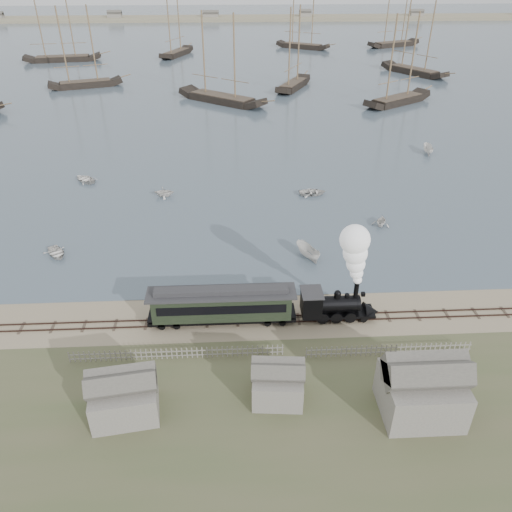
{
  "coord_description": "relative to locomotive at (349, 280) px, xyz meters",
  "views": [
    {
      "loc": [
        -1.22,
        -40.62,
        31.19
      ],
      "look_at": [
        1.12,
        4.51,
        3.5
      ],
      "focal_mm": 35.0,
      "sensor_mm": 36.0,
      "label": 1
    }
  ],
  "objects": [
    {
      "name": "harbor_water",
      "position": [
        -9.67,
        172.0,
        -4.47
      ],
      "size": [
        600.0,
        336.0,
        0.06
      ],
      "primitive_type": "cube",
      "color": "#4B5E6B",
      "rests_on": "ground"
    },
    {
      "name": "locomotive",
      "position": [
        0.0,
        0.0,
        0.0
      ],
      "size": [
        7.83,
        2.92,
        9.76
      ],
      "color": "black",
      "rests_on": "ground"
    },
    {
      "name": "rowboat_2",
      "position": [
        -2.2,
        11.4,
        -3.65
      ],
      "size": [
        4.29,
        3.28,
        1.57
      ],
      "primitive_type": "imported",
      "rotation": [
        0.0,
        0.0,
        3.64
      ],
      "color": "silver",
      "rests_on": "harbor_water"
    },
    {
      "name": "beached_dinghy",
      "position": [
        -12.48,
        1.84,
        -4.09
      ],
      "size": [
        3.14,
        4.14,
        0.81
      ],
      "primitive_type": "imported",
      "rotation": [
        0.0,
        0.0,
        1.66
      ],
      "color": "silver",
      "rests_on": "ground"
    },
    {
      "name": "passenger_coach",
      "position": [
        -12.2,
        -0.0,
        -2.31
      ],
      "size": [
        14.24,
        2.75,
        3.46
      ],
      "color": "black",
      "rests_on": "ground"
    },
    {
      "name": "schooner_8",
      "position": [
        16.82,
        159.89,
        5.56
      ],
      "size": [
        19.75,
        14.61,
        20.0
      ],
      "primitive_type": null,
      "rotation": [
        0.0,
        0.0,
        -0.55
      ],
      "color": "black",
      "rests_on": "harbor_water"
    },
    {
      "name": "rowboat_6",
      "position": [
        -34.08,
        36.16,
        -4.02
      ],
      "size": [
        4.77,
        4.88,
        0.83
      ],
      "primitive_type": "imported",
      "rotation": [
        0.0,
        0.0,
        4.0
      ],
      "color": "silver",
      "rests_on": "harbor_water"
    },
    {
      "name": "ground",
      "position": [
        -9.67,
        2.0,
        -4.5
      ],
      "size": [
        600.0,
        600.0,
        0.0
      ],
      "primitive_type": "plane",
      "color": "tan",
      "rests_on": "ground"
    },
    {
      "name": "rail_track",
      "position": [
        -9.67,
        0.0,
        -4.46
      ],
      "size": [
        120.0,
        1.8,
        0.16
      ],
      "color": "#33201B",
      "rests_on": "ground"
    },
    {
      "name": "rowboat_3",
      "position": [
        1.06,
        29.26,
        -4.02
      ],
      "size": [
        3.05,
        4.16,
        0.84
      ],
      "primitive_type": "imported",
      "rotation": [
        0.0,
        0.0,
        1.61
      ],
      "color": "silver",
      "rests_on": "harbor_water"
    },
    {
      "name": "schooner_3",
      "position": [
        5.98,
        96.54,
        5.56
      ],
      "size": [
        11.69,
        17.95,
        20.0
      ],
      "primitive_type": null,
      "rotation": [
        0.0,
        0.0,
        1.11
      ],
      "color": "black",
      "rests_on": "harbor_water"
    },
    {
      "name": "shed_right",
      "position": [
        3.33,
        -12.0,
        -4.5
      ],
      "size": [
        6.0,
        5.0,
        5.1
      ],
      "primitive_type": null,
      "color": "slate",
      "rests_on": "ground"
    },
    {
      "name": "schooner_6",
      "position": [
        -65.67,
        138.78,
        5.56
      ],
      "size": [
        24.9,
        9.35,
        20.0
      ],
      "primitive_type": null,
      "rotation": [
        0.0,
        0.0,
        0.16
      ],
      "color": "black",
      "rests_on": "harbor_water"
    },
    {
      "name": "picket_fence_east",
      "position": [
        2.83,
        -5.5,
        -4.5
      ],
      "size": [
        15.0,
        0.1,
        1.2
      ],
      "primitive_type": null,
      "color": "slate",
      "rests_on": "ground"
    },
    {
      "name": "schooner_4",
      "position": [
        28.93,
        79.8,
        5.56
      ],
      "size": [
        19.12,
        15.09,
        20.0
      ],
      "primitive_type": null,
      "rotation": [
        0.0,
        0.0,
        0.6
      ],
      "color": "black",
      "rests_on": "harbor_water"
    },
    {
      "name": "schooner_1",
      "position": [
        -49.22,
        100.92,
        5.56
      ],
      "size": [
        19.35,
        10.24,
        20.0
      ],
      "primitive_type": null,
      "rotation": [
        0.0,
        0.0,
        0.33
      ],
      "color": "black",
      "rests_on": "harbor_water"
    },
    {
      "name": "shed_mid",
      "position": [
        -7.67,
        -10.0,
        -4.5
      ],
      "size": [
        4.0,
        3.5,
        3.6
      ],
      "primitive_type": null,
      "color": "slate",
      "rests_on": "ground"
    },
    {
      "name": "schooner_5",
      "position": [
        43.69,
        113.0,
        5.56
      ],
      "size": [
        15.99,
        21.28,
        20.0
      ],
      "primitive_type": null,
      "rotation": [
        0.0,
        0.0,
        -1.01
      ],
      "color": "black",
      "rests_on": "harbor_water"
    },
    {
      "name": "schooner_9",
      "position": [
        52.0,
        162.55,
        5.56
      ],
      "size": [
        21.73,
        12.93,
        20.0
      ],
      "primitive_type": null,
      "rotation": [
        0.0,
        0.0,
        0.4
      ],
      "color": "black",
      "rests_on": "harbor_water"
    },
    {
      "name": "shed_left",
      "position": [
        -19.67,
        -11.0,
        -4.5
      ],
      "size": [
        5.0,
        4.0,
        4.1
      ],
      "primitive_type": null,
      "color": "slate",
      "rests_on": "ground"
    },
    {
      "name": "rowboat_5",
      "position": [
        24.39,
        45.9,
        -3.68
      ],
      "size": [
        4.07,
        2.04,
        1.51
      ],
      "primitive_type": "imported",
      "rotation": [
        0.0,
        0.0,
        2.99
      ],
      "color": "silver",
      "rests_on": "harbor_water"
    },
    {
      "name": "schooner_7",
      "position": [
        -28.88,
        146.92,
        5.56
      ],
      "size": [
        11.23,
        19.59,
        20.0
      ],
      "primitive_type": null,
      "rotation": [
        0.0,
        0.0,
        1.19
      ],
      "color": "black",
      "rests_on": "harbor_water"
    },
    {
      "name": "far_spit",
      "position": [
        -9.67,
        252.0,
        -4.5
      ],
      "size": [
        500.0,
        20.0,
        1.8
      ],
      "primitive_type": "cube",
      "color": "tan",
      "rests_on": "ground"
    },
    {
      "name": "schooner_2",
      "position": [
        -12.83,
        83.54,
        5.56
      ],
      "size": [
        22.03,
        19.08,
        20.0
      ],
      "primitive_type": null,
      "rotation": [
        0.0,
        0.0,
        -0.67
      ],
      "color": "black",
      "rests_on": "harbor_water"
    },
    {
      "name": "rowboat_4",
      "position": [
        8.68,
        19.01,
        -3.72
      ],
      "size": [
        3.45,
        3.28,
        1.43
      ],
      "primitive_type": "imported",
      "rotation": [
        0.0,
        0.0,
        5.84
      ],
      "color": "silver",
      "rests_on": "harbor_water"
    },
    {
      "name": "rowboat_1",
      "position": [
        -20.98,
        29.75,
        -3.67
      ],
      "size": [
        2.66,
        3.04,
        1.54
      ],
      "primitive_type": "imported",
      "rotation": [
        0.0,
        0.0,
        1.52
      ],
      "color": "silver",
      "rests_on": "harbor_water"
    },
    {
      "name": "rowboat_0",
      "position": [
        -32.1,
        13.47,
        -4.06
      ],
      "size": [
        4.43,
        4.12,
        0.75
      ],
      "primitive_type": "imported",
      "rotation": [
        0.0,
        0.0,
        0.57
      ],
      "color": "silver",
      "rests_on": "harbor_water"
    },
    {
      "name": "picket_fence_west",
      "position": [
        -16.17,
        -5.0,
        -4.5
      ],
      "size": [
        19.0,
        0.1,
        1.2
      ],
      "primitive_type": null,
      "color": "slate",
      "rests_on": "ground"
    }
  ]
}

